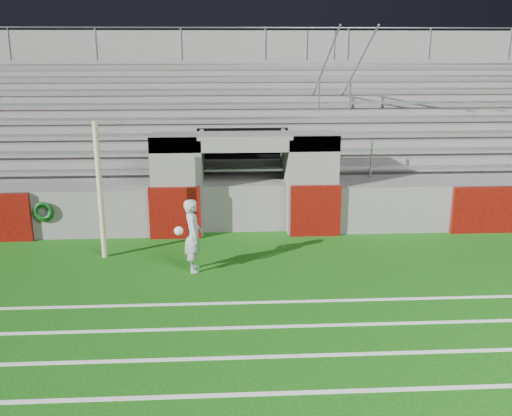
{
  "coord_description": "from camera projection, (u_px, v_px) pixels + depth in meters",
  "views": [
    {
      "loc": [
        -0.51,
        -11.04,
        4.78
      ],
      "look_at": [
        0.2,
        1.8,
        1.1
      ],
      "focal_mm": 40.0,
      "sensor_mm": 36.0,
      "label": 1
    }
  ],
  "objects": [
    {
      "name": "stadium_structure",
      "position": [
        240.0,
        147.0,
        19.18
      ],
      "size": [
        26.0,
        8.48,
        5.42
      ],
      "color": "slate",
      "rests_on": "ground"
    },
    {
      "name": "field_post",
      "position": [
        100.0,
        191.0,
        12.95
      ],
      "size": [
        0.13,
        0.13,
        3.18
      ],
      "primitive_type": "cylinder",
      "color": "beige",
      "rests_on": "ground"
    },
    {
      "name": "goalkeeper_with_ball",
      "position": [
        193.0,
        235.0,
        12.35
      ],
      "size": [
        0.62,
        0.63,
        1.62
      ],
      "color": "#A8ACB1",
      "rests_on": "ground"
    },
    {
      "name": "hose_coil",
      "position": [
        44.0,
        212.0,
        14.27
      ],
      "size": [
        0.5,
        0.14,
        0.54
      ],
      "color": "#0D410D",
      "rests_on": "ground"
    },
    {
      "name": "ground",
      "position": [
        251.0,
        282.0,
        11.94
      ],
      "size": [
        90.0,
        90.0,
        0.0
      ],
      "primitive_type": "plane",
      "color": "#124F0D",
      "rests_on": "ground"
    }
  ]
}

